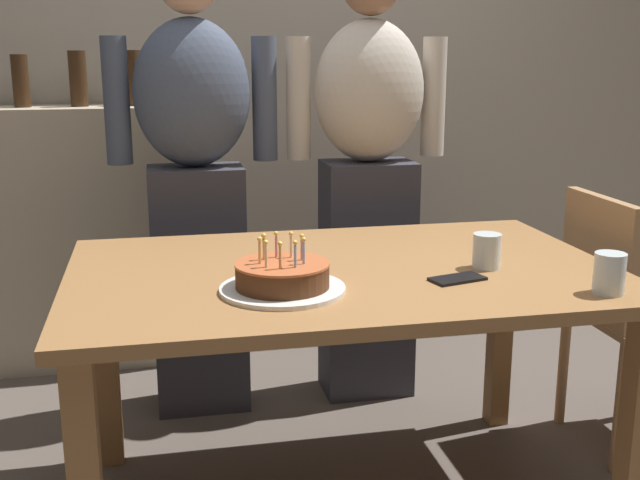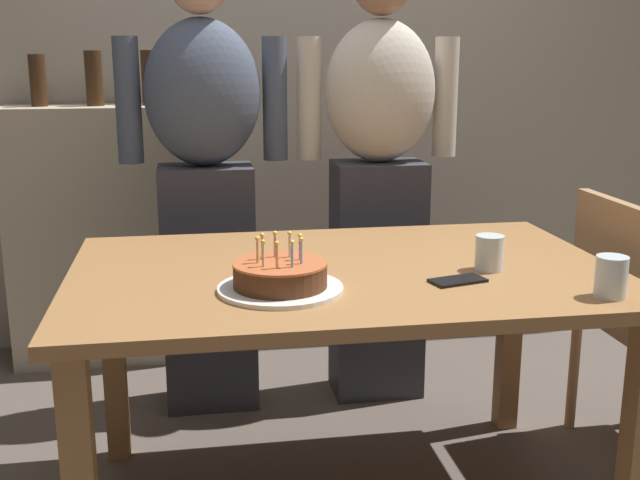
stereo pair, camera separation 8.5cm
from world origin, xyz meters
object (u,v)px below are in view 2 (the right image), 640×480
at_px(water_glass_far, 611,277).
at_px(dining_chair, 632,305).
at_px(birthday_cake, 280,278).
at_px(person_woman_cardigan, 379,174).
at_px(person_man_bearded, 205,179).
at_px(water_glass_near, 489,253).
at_px(cell_phone, 458,281).

distance_m(water_glass_far, dining_chair, 0.73).
height_order(birthday_cake, person_woman_cardigan, person_woman_cardigan).
xyz_separation_m(person_man_bearded, person_woman_cardigan, (0.65, 0.00, 0.00)).
bearing_deg(water_glass_near, person_woman_cardigan, 96.54).
xyz_separation_m(birthday_cake, person_man_bearded, (-0.16, 0.97, 0.10)).
bearing_deg(water_glass_near, birthday_cake, -170.71).
bearing_deg(person_woman_cardigan, water_glass_far, 104.68).
height_order(birthday_cake, cell_phone, birthday_cake).
relative_size(water_glass_far, cell_phone, 0.72).
bearing_deg(water_glass_far, dining_chair, 53.10).
bearing_deg(cell_phone, birthday_cake, 165.08).
bearing_deg(dining_chair, water_glass_far, 143.10).
distance_m(water_glass_near, cell_phone, 0.16).
distance_m(water_glass_far, person_man_bearded, 1.49).
height_order(person_man_bearded, dining_chair, person_man_bearded).
height_order(cell_phone, dining_chair, dining_chair).
bearing_deg(birthday_cake, person_man_bearded, 99.34).
height_order(cell_phone, person_woman_cardigan, person_woman_cardigan).
xyz_separation_m(cell_phone, person_man_bearded, (-0.62, 0.97, 0.13)).
height_order(water_glass_far, dining_chair, dining_chair).
relative_size(birthday_cake, water_glass_near, 3.25).
xyz_separation_m(person_woman_cardigan, dining_chair, (0.71, -0.61, -0.36)).
relative_size(birthday_cake, person_man_bearded, 0.19).
xyz_separation_m(water_glass_far, person_woman_cardigan, (-0.30, 1.15, 0.08)).
relative_size(birthday_cake, dining_chair, 0.36).
bearing_deg(dining_chair, water_glass_near, 113.48).
xyz_separation_m(birthday_cake, cell_phone, (0.46, 0.00, -0.03)).
distance_m(water_glass_near, person_man_bearded, 1.15).
bearing_deg(water_glass_near, water_glass_far, -54.11).
relative_size(water_glass_far, person_woman_cardigan, 0.06).
relative_size(water_glass_far, dining_chair, 0.12).
distance_m(cell_phone, person_woman_cardigan, 0.98).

